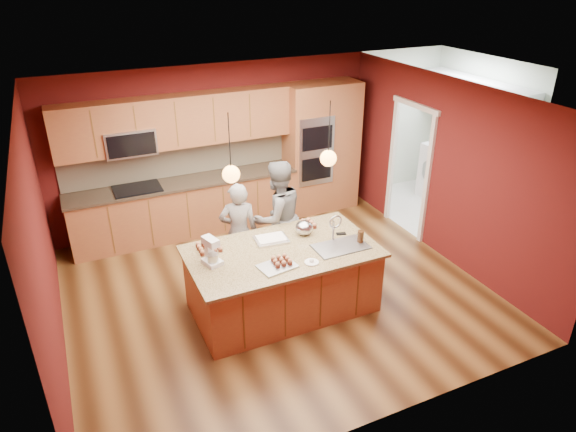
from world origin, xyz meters
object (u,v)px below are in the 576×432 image
person_right (277,217)px  stand_mixer (211,253)px  mixing_bowl (304,228)px  island (284,278)px  person_left (239,232)px

person_right → stand_mixer: size_ratio=4.96×
person_right → stand_mixer: bearing=23.9°
person_right → mixing_bowl: bearing=87.9°
person_right → island: bearing=59.9°
person_left → stand_mixer: size_ratio=4.32×
person_left → island: bearing=122.7°
island → stand_mixer: (-0.91, 0.07, 0.57)m
island → mixing_bowl: island is taller
person_left → mixing_bowl: person_left is taller
island → stand_mixer: 1.08m
person_left → stand_mixer: person_left is taller
stand_mixer → person_right: bearing=18.2°
person_right → person_left: bearing=-11.0°
island → person_right: 1.05m
person_right → stand_mixer: 1.51m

